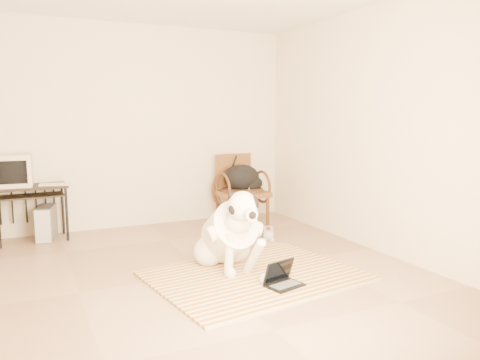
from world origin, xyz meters
TOP-DOWN VIEW (x-y plane):
  - floor at (0.00, 0.00)m, footprint 4.50×4.50m
  - wall_back at (0.00, 2.25)m, footprint 4.50×0.00m
  - wall_front at (0.00, -2.25)m, footprint 4.50×0.00m
  - wall_right at (2.00, 0.00)m, footprint 0.00×4.50m
  - rug at (0.38, -0.29)m, footprint 2.05×1.68m
  - dog at (0.24, 0.01)m, footprint 0.60×1.24m
  - laptop at (0.47, -0.63)m, footprint 0.36×0.30m
  - computer_desk at (-1.48, 1.98)m, footprint 0.82×0.48m
  - crt_monitor at (-1.66, 2.02)m, footprint 0.45×0.43m
  - desk_keyboard at (-1.21, 1.91)m, footprint 0.37×0.20m
  - pc_tower at (-1.33, 1.99)m, footprint 0.28×0.47m
  - rattan_chair at (1.21, 1.82)m, footprint 0.64×0.62m
  - backpack at (1.26, 1.83)m, footprint 0.54×0.42m
  - sneaker_left at (1.06, 1.11)m, footprint 0.15×0.28m
  - sneaker_right at (1.17, 0.93)m, footprint 0.25×0.33m

SIDE VIEW (x-z plane):
  - floor at x=0.00m, z-range 0.00..0.00m
  - rug at x=0.38m, z-range 0.00..0.02m
  - sneaker_left at x=1.06m, z-range -0.01..0.09m
  - sneaker_right at x=1.17m, z-range -0.01..0.10m
  - laptop at x=0.47m, z-range -0.03..0.19m
  - pc_tower at x=-1.33m, z-range 0.00..0.41m
  - dog at x=0.24m, z-range -0.09..0.81m
  - rattan_chair at x=1.21m, z-range 0.00..0.96m
  - computer_desk at x=-1.48m, z-range 0.24..0.91m
  - backpack at x=1.26m, z-range 0.43..0.81m
  - desk_keyboard at x=-1.21m, z-range 0.67..0.70m
  - crt_monitor at x=-1.66m, z-range 0.67..1.05m
  - wall_back at x=0.00m, z-range -0.90..3.60m
  - wall_front at x=0.00m, z-range -0.90..3.60m
  - wall_right at x=2.00m, z-range -0.90..3.60m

